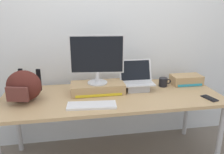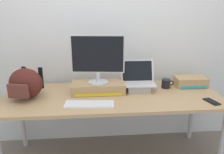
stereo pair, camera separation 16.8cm
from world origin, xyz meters
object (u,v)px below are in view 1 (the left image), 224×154
Objects in this scene: external_keyboard at (92,105)px; plush_toy at (18,84)px; cell_phone at (209,98)px; messenger_backpack at (24,86)px; toner_box_cyan at (186,80)px; open_laptop at (136,83)px; toner_box_yellow at (98,88)px; desktop_monitor at (97,58)px; coffee_mug at (163,82)px.

plush_toy reaches higher than external_keyboard.
cell_phone is at bearing 4.17° from external_keyboard.
cell_phone is 1.87m from plush_toy.
toner_box_cyan is (1.64, 0.17, -0.09)m from messenger_backpack.
open_laptop is at bearing -9.47° from plush_toy.
toner_box_yellow is 1.21× the size of external_keyboard.
desktop_monitor is 0.47m from external_keyboard.
toner_box_yellow is at bearing -174.87° from toner_box_cyan.
cell_phone is at bearing -29.56° from open_laptop.
plush_toy reaches higher than toner_box_yellow.
toner_box_yellow reaches higher than cell_phone.
messenger_backpack is at bearing 163.33° from external_keyboard.
plush_toy is 0.35× the size of toner_box_cyan.
desktop_monitor reaches higher than cell_phone.
open_laptop reaches higher than toner_box_cyan.
toner_box_yellow is 0.67m from messenger_backpack.
desktop_monitor reaches higher than external_keyboard.
toner_box_yellow is at bearing -174.87° from coffee_mug.
cell_phone is (0.60, -0.35, -0.06)m from open_laptop.
plush_toy is at bearing 147.67° from external_keyboard.
external_keyboard is 0.87m from coffee_mug.
desktop_monitor reaches higher than toner_box_cyan.
cell_phone is 0.52× the size of toner_box_cyan.
open_laptop is 2.58× the size of coffee_mug.
toner_box_cyan is (1.76, -0.14, -0.01)m from plush_toy.
open_laptop is (0.40, 0.03, -0.28)m from desktop_monitor.
messenger_backpack reaches higher than toner_box_yellow.
toner_box_yellow is 0.98m from toner_box_cyan.
plush_toy reaches higher than cell_phone.
coffee_mug is 0.41× the size of toner_box_cyan.
open_laptop is (0.40, 0.03, 0.01)m from toner_box_yellow.
cell_phone is (1.00, -0.33, -0.04)m from toner_box_yellow.
external_keyboard reaches higher than cell_phone.
open_laptop reaches higher than toner_box_yellow.
desktop_monitor is 1.58× the size of toner_box_cyan.
desktop_monitor is 1.50× the size of open_laptop.
toner_box_yellow is at bearing -15.84° from plush_toy.
coffee_mug is at bearing 11.49° from desktop_monitor.
cell_phone is 1.47× the size of plush_toy.
toner_box_yellow reaches higher than coffee_mug.
external_keyboard is 1.19× the size of messenger_backpack.
toner_box_yellow is 1.05m from cell_phone.
messenger_backpack is at bearing -67.91° from plush_toy.
messenger_backpack is 1.12× the size of toner_box_cyan.
messenger_backpack is at bearing 156.45° from cell_phone.
toner_box_yellow is 4.58× the size of plush_toy.
desktop_monitor is 3.05× the size of cell_phone.
external_keyboard is 3.27× the size of coffee_mug.
open_laptop is 0.70m from cell_phone.
external_keyboard is at bearing 164.03° from cell_phone.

